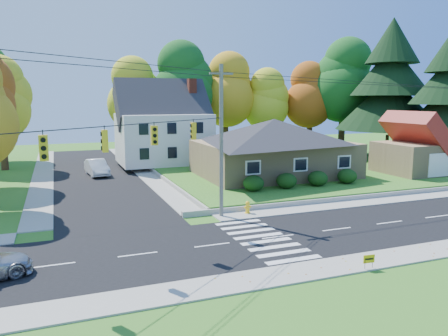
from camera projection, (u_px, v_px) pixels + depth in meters
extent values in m
plane|color=#3D7923|center=(278.00, 237.00, 24.94)|extent=(120.00, 120.00, 0.00)
cube|color=black|center=(278.00, 237.00, 24.94)|extent=(90.00, 8.00, 0.02)
cube|color=black|center=(94.00, 173.00, 46.05)|extent=(8.00, 44.00, 0.02)
cube|color=#9C9A90|center=(243.00, 215.00, 29.54)|extent=(90.00, 2.00, 0.08)
cube|color=#9C9A90|center=(329.00, 268.00, 20.33)|extent=(90.00, 2.00, 0.08)
cube|color=#3D7923|center=(292.00, 167.00, 48.87)|extent=(30.00, 30.00, 0.50)
cube|color=tan|center=(273.00, 158.00, 42.19)|extent=(14.00, 10.00, 3.20)
pyramid|color=#26262B|center=(274.00, 130.00, 41.77)|extent=(14.60, 10.60, 2.20)
cube|color=silver|center=(163.00, 138.00, 50.21)|extent=(10.00, 8.00, 5.60)
pyramid|color=#26262B|center=(163.00, 103.00, 49.58)|extent=(10.40, 8.40, 2.40)
cube|color=brown|center=(192.00, 120.00, 51.14)|extent=(0.90, 0.90, 9.60)
cube|color=tan|center=(417.00, 158.00, 43.50)|extent=(7.00, 6.00, 3.00)
pyramid|color=maroon|center=(419.00, 135.00, 43.14)|extent=(7.30, 6.30, 1.60)
cube|color=silver|center=(442.00, 165.00, 40.74)|extent=(3.20, 0.10, 2.20)
ellipsoid|color=#163A10|center=(254.00, 183.00, 34.85)|extent=(1.70, 1.70, 1.27)
ellipsoid|color=#163A10|center=(287.00, 181.00, 35.92)|extent=(1.70, 1.70, 1.27)
ellipsoid|color=#163A10|center=(318.00, 178.00, 36.99)|extent=(1.70, 1.70, 1.27)
ellipsoid|color=#163A10|center=(347.00, 176.00, 38.05)|extent=(1.70, 1.70, 1.27)
cylinder|color=#666059|center=(221.00, 142.00, 28.41)|extent=(0.26, 0.26, 10.00)
cube|color=#666059|center=(221.00, 74.00, 27.71)|extent=(1.60, 0.12, 0.12)
cube|color=gold|center=(44.00, 148.00, 16.79)|extent=(0.34, 0.26, 1.00)
cube|color=gold|center=(105.00, 141.00, 19.52)|extent=(0.26, 0.34, 1.00)
cube|color=gold|center=(154.00, 135.00, 22.46)|extent=(0.34, 0.26, 1.00)
cube|color=gold|center=(193.00, 131.00, 25.53)|extent=(0.26, 0.34, 1.00)
cylinder|color=black|center=(134.00, 124.00, 21.05)|extent=(13.02, 10.43, 0.04)
cylinder|color=#3F2A19|center=(137.00, 136.00, 55.05)|extent=(0.80, 0.80, 5.40)
sphere|color=gold|center=(136.00, 104.00, 54.43)|extent=(6.72, 6.72, 6.72)
sphere|color=gold|center=(135.00, 91.00, 54.17)|extent=(5.91, 5.91, 5.91)
sphere|color=gold|center=(135.00, 77.00, 53.90)|extent=(5.11, 5.11, 5.11)
cylinder|color=#3F2A19|center=(185.00, 131.00, 56.19)|extent=(0.86, 0.86, 6.30)
sphere|color=#1A5A1D|center=(184.00, 96.00, 55.47)|extent=(7.84, 7.84, 7.84)
sphere|color=#1A5A1D|center=(184.00, 80.00, 55.16)|extent=(6.90, 6.90, 6.90)
sphere|color=#1A5A1D|center=(184.00, 64.00, 54.85)|extent=(5.96, 5.96, 5.96)
cylinder|color=#3F2A19|center=(225.00, 131.00, 59.28)|extent=(0.83, 0.83, 5.85)
sphere|color=gold|center=(225.00, 100.00, 58.61)|extent=(7.28, 7.28, 7.28)
sphere|color=gold|center=(225.00, 86.00, 58.32)|extent=(6.41, 6.41, 6.41)
sphere|color=gold|center=(225.00, 72.00, 58.04)|extent=(5.53, 5.53, 5.53)
cylinder|color=#3F2A19|center=(268.00, 134.00, 60.56)|extent=(0.77, 0.77, 4.95)
sphere|color=gold|center=(269.00, 108.00, 60.00)|extent=(6.16, 6.16, 6.16)
sphere|color=gold|center=(269.00, 97.00, 59.75)|extent=(5.42, 5.42, 5.42)
sphere|color=gold|center=(269.00, 85.00, 59.51)|extent=(4.68, 4.68, 4.68)
cylinder|color=#3F2A19|center=(309.00, 132.00, 61.74)|extent=(0.80, 0.80, 5.40)
sphere|color=#A04C14|center=(310.00, 104.00, 61.12)|extent=(6.72, 6.72, 6.72)
sphere|color=#A04C14|center=(311.00, 92.00, 60.86)|extent=(5.91, 5.91, 5.91)
sphere|color=#A04C14|center=(311.00, 79.00, 60.59)|extent=(5.11, 5.11, 5.11)
cylinder|color=#3F2A19|center=(342.00, 127.00, 61.21)|extent=(0.89, 0.89, 6.75)
sphere|color=#1A5A1D|center=(343.00, 92.00, 60.44)|extent=(8.40, 8.40, 8.40)
sphere|color=#1A5A1D|center=(344.00, 76.00, 60.11)|extent=(7.39, 7.39, 7.39)
sphere|color=#1A5A1D|center=(345.00, 61.00, 59.78)|extent=(6.38, 6.38, 6.38)
cylinder|color=#3F2A19|center=(387.00, 146.00, 54.50)|extent=(0.40, 0.40, 2.88)
cone|color=black|center=(389.00, 102.00, 53.64)|extent=(12.80, 12.80, 6.72)
cone|color=black|center=(391.00, 70.00, 53.04)|extent=(9.60, 9.60, 6.08)
cone|color=black|center=(393.00, 40.00, 52.48)|extent=(6.40, 6.40, 5.44)
cylinder|color=#3F2A19|center=(446.00, 155.00, 47.51)|extent=(0.40, 0.40, 2.52)
cylinder|color=#3F2A19|center=(3.00, 146.00, 47.95)|extent=(0.80, 0.80, 5.40)
sphere|color=gold|center=(0.00, 110.00, 47.33)|extent=(6.72, 6.72, 6.72)
imported|color=silver|center=(97.00, 167.00, 44.78)|extent=(2.25, 5.10, 1.63)
cylinder|color=yellow|center=(248.00, 213.00, 29.87)|extent=(0.41, 0.41, 0.11)
cylinder|color=yellow|center=(248.00, 209.00, 29.81)|extent=(0.27, 0.27, 0.62)
sphere|color=yellow|center=(248.00, 203.00, 29.75)|extent=(0.29, 0.29, 0.29)
cylinder|color=yellow|center=(248.00, 207.00, 29.79)|extent=(0.52, 0.19, 0.14)
cylinder|color=black|center=(365.00, 266.00, 20.04)|extent=(0.02, 0.02, 0.48)
cylinder|color=black|center=(372.00, 264.00, 20.19)|extent=(0.02, 0.02, 0.48)
cube|color=#E1B00B|center=(369.00, 259.00, 20.07)|extent=(0.58, 0.09, 0.39)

